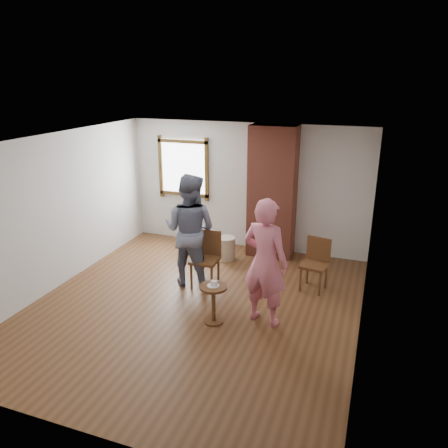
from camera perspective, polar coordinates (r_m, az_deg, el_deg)
The scene contains 12 objects.
ground at distance 7.06m, azimuth -3.87°, elevation -10.69°, with size 5.50×5.50×0.00m, color brown.
room_shell at distance 6.92m, azimuth -2.62°, elevation 4.91°, with size 5.04×5.52×2.62m.
brick_chimney at distance 8.60m, azimuth 6.32°, elevation 4.12°, with size 0.90×0.50×2.60m, color #A84F3B.
stoneware_crock at distance 8.64m, azimuth 0.30°, elevation -3.20°, with size 0.36×0.36×0.46m, color #CAB092.
dark_pot at distance 8.96m, azimuth -4.72°, elevation -3.54°, with size 0.13×0.13×0.13m, color black.
dining_chair_left at distance 7.53m, azimuth -2.32°, elevation -4.08°, with size 0.47×0.47×0.97m.
dining_chair_right at distance 7.56m, azimuth 11.91°, elevation -4.75°, with size 0.48×0.48×0.89m.
side_table at distance 6.44m, azimuth -1.39°, elevation -9.63°, with size 0.40×0.40×0.60m.
cake_plate at distance 6.35m, azimuth -1.40°, elevation -8.04°, with size 0.18×0.18×0.01m, color white.
cake_slice at distance 6.33m, azimuth -1.32°, elevation -7.78°, with size 0.08×0.07×0.06m, color white.
man at distance 7.43m, azimuth -4.48°, elevation -0.83°, with size 0.95×0.74×1.96m, color #141D38.
person_pink at distance 6.27m, azimuth 5.39°, elevation -5.00°, with size 0.69×0.46×1.90m, color #E27185.
Camera 1 is at (2.52, -5.60, 3.49)m, focal length 35.00 mm.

